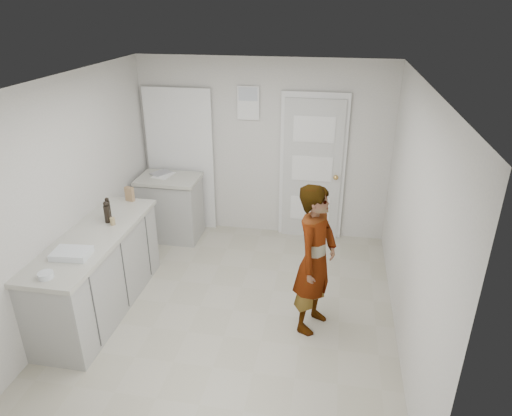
% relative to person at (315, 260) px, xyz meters
% --- Properties ---
extents(ground, '(4.00, 4.00, 0.00)m').
position_rel_person_xyz_m(ground, '(-0.87, 0.09, -0.80)').
color(ground, '#AFAA93').
rests_on(ground, ground).
extents(room_shell, '(4.00, 4.00, 4.00)m').
position_rel_person_xyz_m(room_shell, '(-1.05, 2.04, 0.22)').
color(room_shell, beige).
rests_on(room_shell, ground).
extents(main_counter, '(0.64, 1.96, 0.93)m').
position_rel_person_xyz_m(main_counter, '(-2.32, -0.11, -0.37)').
color(main_counter, '#B0B0AC').
rests_on(main_counter, ground).
extents(side_counter, '(0.84, 0.61, 0.93)m').
position_rel_person_xyz_m(side_counter, '(-2.12, 1.64, -0.37)').
color(side_counter, '#B0B0AC').
rests_on(side_counter, ground).
extents(person, '(0.57, 0.68, 1.60)m').
position_rel_person_xyz_m(person, '(0.00, 0.00, 0.00)').
color(person, silver).
rests_on(person, ground).
extents(cake_mix_box, '(0.12, 0.08, 0.18)m').
position_rel_person_xyz_m(cake_mix_box, '(-2.30, 0.79, 0.21)').
color(cake_mix_box, '#926E49').
rests_on(cake_mix_box, main_counter).
extents(spice_jar, '(0.05, 0.05, 0.08)m').
position_rel_person_xyz_m(spice_jar, '(-2.21, 0.14, 0.17)').
color(spice_jar, tan).
rests_on(spice_jar, main_counter).
extents(oil_cruet_a, '(0.06, 0.06, 0.25)m').
position_rel_person_xyz_m(oil_cruet_a, '(-2.30, 0.19, 0.24)').
color(oil_cruet_a, black).
rests_on(oil_cruet_a, main_counter).
extents(oil_cruet_b, '(0.05, 0.05, 0.25)m').
position_rel_person_xyz_m(oil_cruet_b, '(-2.33, 0.29, 0.24)').
color(oil_cruet_b, black).
rests_on(oil_cruet_b, main_counter).
extents(baking_dish, '(0.37, 0.27, 0.06)m').
position_rel_person_xyz_m(baking_dish, '(-2.30, -0.56, 0.15)').
color(baking_dish, silver).
rests_on(baking_dish, main_counter).
extents(egg_bowl, '(0.14, 0.14, 0.05)m').
position_rel_person_xyz_m(egg_bowl, '(-2.32, -0.94, 0.15)').
color(egg_bowl, silver).
rests_on(egg_bowl, main_counter).
extents(papers, '(0.27, 0.33, 0.01)m').
position_rel_person_xyz_m(papers, '(-2.22, 1.70, 0.13)').
color(papers, white).
rests_on(papers, side_counter).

